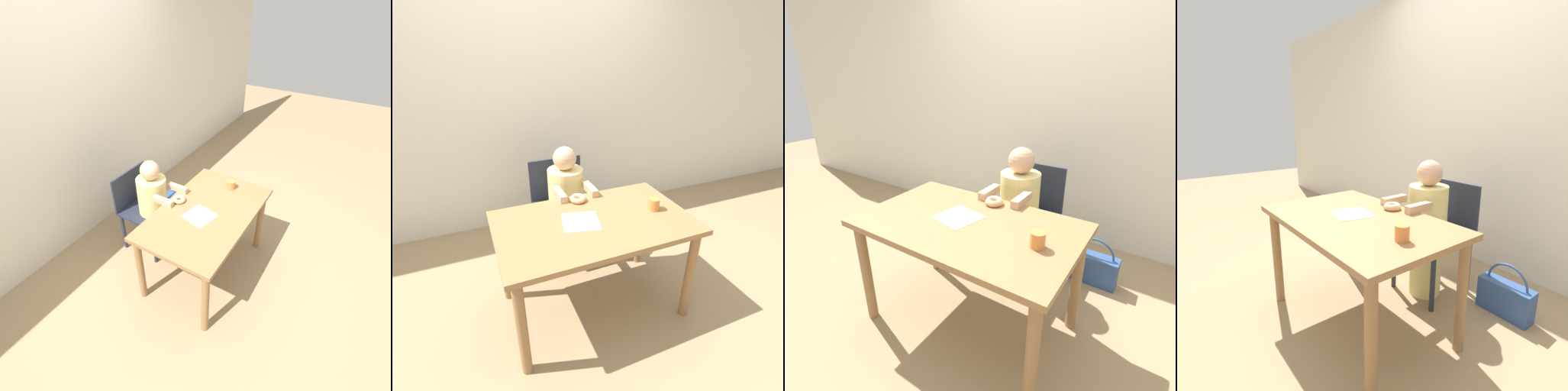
% 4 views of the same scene
% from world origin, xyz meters
% --- Properties ---
extents(ground_plane, '(12.00, 12.00, 0.00)m').
position_xyz_m(ground_plane, '(0.00, 0.00, 0.00)').
color(ground_plane, '#997F5B').
extents(wall_back, '(8.00, 0.05, 2.50)m').
position_xyz_m(wall_back, '(0.00, 1.40, 1.25)').
color(wall_back, silver).
rests_on(wall_back, ground_plane).
extents(dining_table, '(1.21, 0.74, 0.71)m').
position_xyz_m(dining_table, '(0.00, 0.00, 0.61)').
color(dining_table, olive).
rests_on(dining_table, ground_plane).
extents(chair, '(0.46, 0.45, 0.82)m').
position_xyz_m(chair, '(0.02, 0.71, 0.45)').
color(chair, '#232838').
rests_on(chair, ground_plane).
extents(child_figure, '(0.28, 0.45, 1.00)m').
position_xyz_m(child_figure, '(0.02, 0.59, 0.49)').
color(child_figure, '#E0D17F').
rests_on(child_figure, ground_plane).
extents(donut, '(0.11, 0.11, 0.04)m').
position_xyz_m(donut, '(-0.00, 0.27, 0.73)').
color(donut, tan).
rests_on(donut, dining_table).
extents(napkin, '(0.27, 0.27, 0.00)m').
position_xyz_m(napkin, '(-0.08, 0.02, 0.71)').
color(napkin, white).
rests_on(napkin, dining_table).
extents(handbag, '(0.35, 0.12, 0.36)m').
position_xyz_m(handbag, '(0.53, 0.82, 0.12)').
color(handbag, '#2D4C84').
rests_on(handbag, ground_plane).
extents(cup, '(0.07, 0.07, 0.08)m').
position_xyz_m(cup, '(0.42, -0.03, 0.75)').
color(cup, orange).
rests_on(cup, dining_table).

